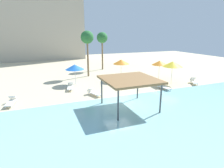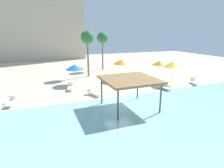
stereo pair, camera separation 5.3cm
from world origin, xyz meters
TOP-DOWN VIEW (x-y plane):
  - ground_plane at (0.00, 0.00)m, footprint 80.00×80.00m
  - lagoon_water at (0.00, -5.25)m, footprint 44.00×13.50m
  - shade_pavilion at (0.25, -1.64)m, footprint 4.50×4.50m
  - beach_umbrella_orange_0 at (9.14, 6.44)m, footprint 2.21×2.21m
  - beach_umbrella_blue_1 at (-2.64, 7.93)m, footprint 2.36×2.36m
  - beach_umbrella_orange_2 at (3.76, 7.80)m, footprint 2.25×2.25m
  - beach_umbrella_yellow_3 at (8.99, 3.51)m, footprint 2.49×2.49m
  - lounge_chair_1 at (-1.68, 2.89)m, footprint 1.23×1.99m
  - lounge_chair_2 at (6.61, 1.95)m, footprint 0.90×1.97m
  - lounge_chair_3 at (-9.56, 3.09)m, footprint 0.92×1.97m
  - lounge_chair_4 at (11.85, 2.51)m, footprint 1.46×1.94m
  - lounge_chair_5 at (-3.63, 5.98)m, footprint 1.02×1.98m
  - palm_tree_0 at (0.15, 11.97)m, footprint 1.90×1.90m
  - palm_tree_1 at (3.95, 16.31)m, footprint 1.90×1.90m
  - hotel_block_0 at (-6.08, 35.59)m, footprint 21.28×8.71m

SIDE VIEW (x-z plane):
  - ground_plane at x=0.00m, z-range 0.00..0.00m
  - lagoon_water at x=0.00m, z-range 0.00..0.04m
  - lounge_chair_1 at x=-1.68m, z-range -0.04..0.70m
  - lounge_chair_2 at x=6.61m, z-range -0.04..0.70m
  - lounge_chair_3 at x=-9.56m, z-range -0.04..0.70m
  - lounge_chair_4 at x=11.85m, z-range -0.04..0.70m
  - lounge_chair_5 at x=-3.63m, z-range -0.04..0.70m
  - beach_umbrella_blue_1 at x=-2.64m, z-range 0.98..3.60m
  - beach_umbrella_orange_0 at x=9.14m, z-range 1.02..3.66m
  - shade_pavilion at x=0.25m, z-range 1.20..3.90m
  - beach_umbrella_orange_2 at x=3.76m, z-range 1.15..4.06m
  - beach_umbrella_yellow_3 at x=8.99m, z-range 1.14..4.11m
  - palm_tree_1 at x=3.95m, z-range 2.17..8.76m
  - palm_tree_0 at x=0.15m, z-range 2.26..9.04m
  - hotel_block_0 at x=-6.08m, z-range 0.00..19.30m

